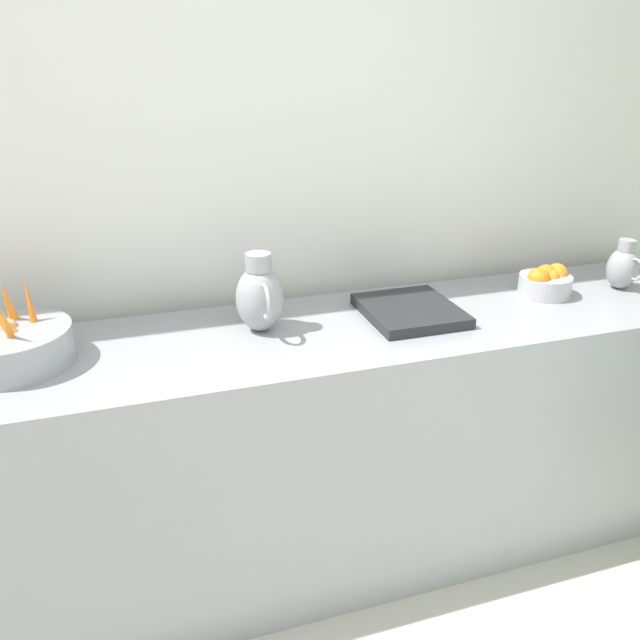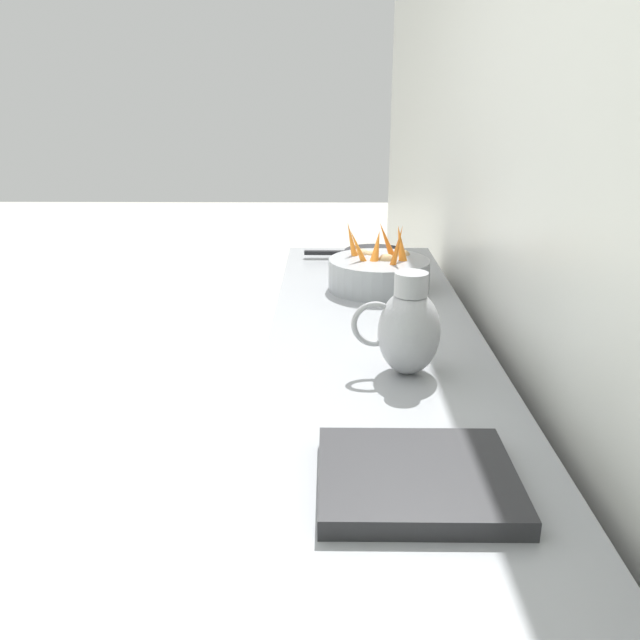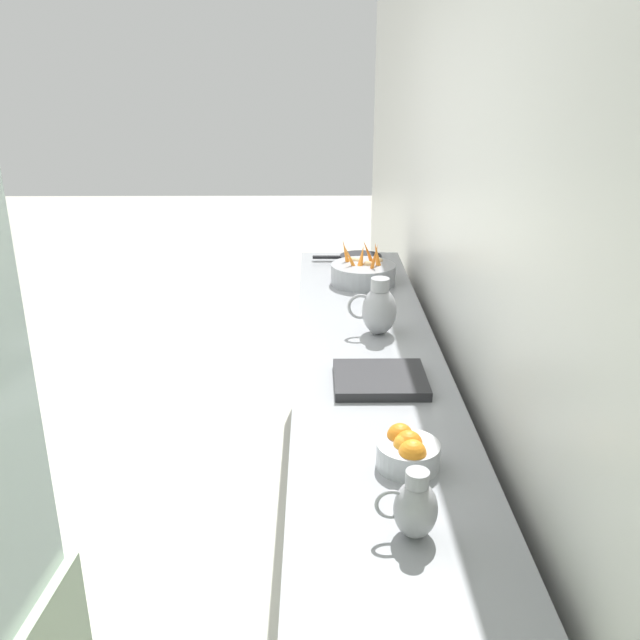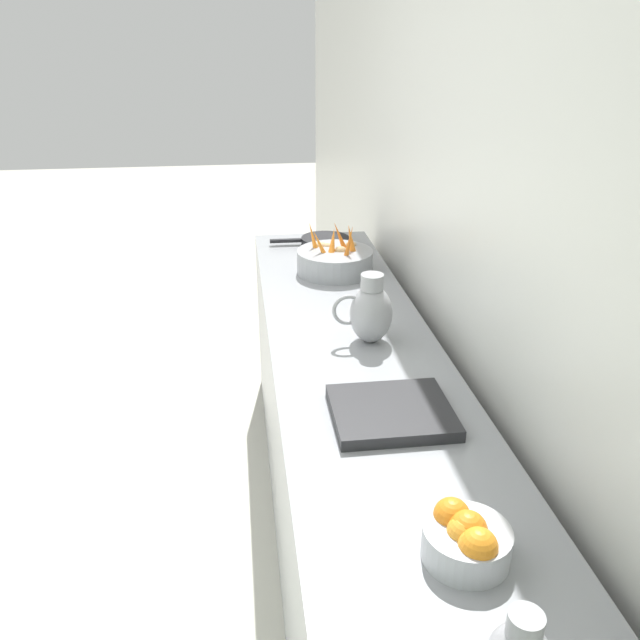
{
  "view_description": "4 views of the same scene",
  "coord_description": "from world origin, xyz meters",
  "px_view_note": "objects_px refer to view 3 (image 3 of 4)",
  "views": [
    {
      "loc": [
        0.23,
        -0.4,
        1.73
      ],
      "look_at": [
        -1.36,
        0.11,
        1.02
      ],
      "focal_mm": 35.77,
      "sensor_mm": 36.0,
      "label": 1
    },
    {
      "loc": [
        -1.4,
        1.5,
        1.57
      ],
      "look_at": [
        -1.39,
        -0.05,
        1.03
      ],
      "focal_mm": 37.78,
      "sensor_mm": 36.0,
      "label": 2
    },
    {
      "loc": [
        -1.32,
        2.76,
        2.02
      ],
      "look_at": [
        -1.34,
        0.21,
        1.05
      ],
      "focal_mm": 38.24,
      "sensor_mm": 36.0,
      "label": 3
    },
    {
      "loc": [
        -1.15,
        2.04,
        1.93
      ],
      "look_at": [
        -1.42,
        -0.04,
        0.99
      ],
      "focal_mm": 36.44,
      "sensor_mm": 36.0,
      "label": 4
    }
  ],
  "objects_px": {
    "orange_bowl": "(408,451)",
    "metal_pitcher_short": "(415,507)",
    "skillet_on_counter": "(360,258)",
    "vegetable_colander": "(363,273)",
    "metal_pitcher_tall": "(379,309)"
  },
  "relations": [
    {
      "from": "orange_bowl",
      "to": "metal_pitcher_short",
      "type": "distance_m",
      "value": 0.31
    },
    {
      "from": "orange_bowl",
      "to": "skillet_on_counter",
      "type": "xyz_separation_m",
      "value": [
        -0.0,
        -2.22,
        -0.04
      ]
    },
    {
      "from": "skillet_on_counter",
      "to": "orange_bowl",
      "type": "bearing_deg",
      "value": 89.95
    },
    {
      "from": "vegetable_colander",
      "to": "skillet_on_counter",
      "type": "relative_size",
      "value": 0.84
    },
    {
      "from": "vegetable_colander",
      "to": "metal_pitcher_short",
      "type": "distance_m",
      "value": 2.09
    },
    {
      "from": "orange_bowl",
      "to": "metal_pitcher_short",
      "type": "relative_size",
      "value": 1.0
    },
    {
      "from": "metal_pitcher_tall",
      "to": "metal_pitcher_short",
      "type": "bearing_deg",
      "value": 88.67
    },
    {
      "from": "vegetable_colander",
      "to": "metal_pitcher_short",
      "type": "xyz_separation_m",
      "value": [
        0.02,
        2.09,
        0.03
      ]
    },
    {
      "from": "vegetable_colander",
      "to": "metal_pitcher_tall",
      "type": "height_order",
      "value": "metal_pitcher_tall"
    },
    {
      "from": "orange_bowl",
      "to": "skillet_on_counter",
      "type": "relative_size",
      "value": 0.45
    },
    {
      "from": "metal_pitcher_short",
      "to": "skillet_on_counter",
      "type": "bearing_deg",
      "value": -90.58
    },
    {
      "from": "metal_pitcher_tall",
      "to": "metal_pitcher_short",
      "type": "xyz_separation_m",
      "value": [
        0.03,
        1.37,
        -0.03
      ]
    },
    {
      "from": "orange_bowl",
      "to": "metal_pitcher_short",
      "type": "bearing_deg",
      "value": 85.57
    },
    {
      "from": "metal_pitcher_tall",
      "to": "vegetable_colander",
      "type": "bearing_deg",
      "value": -88.78
    },
    {
      "from": "metal_pitcher_short",
      "to": "skillet_on_counter",
      "type": "height_order",
      "value": "metal_pitcher_short"
    }
  ]
}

